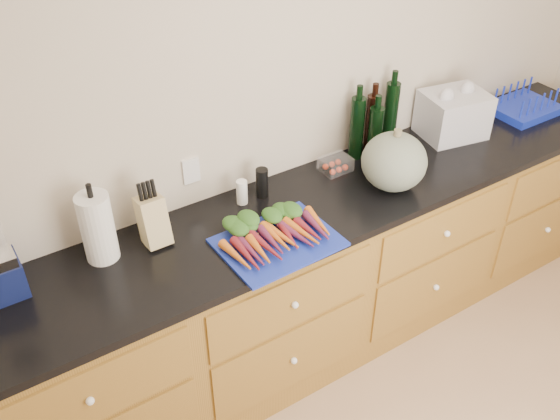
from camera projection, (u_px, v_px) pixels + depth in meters
wall_back at (299, 99)px, 2.95m from camera, size 4.10×0.05×2.60m
cabinets at (332, 272)px, 3.23m from camera, size 3.60×0.64×0.90m
countertop at (336, 197)px, 2.96m from camera, size 3.64×0.62×0.04m
cutting_board at (278, 242)px, 2.64m from camera, size 0.50×0.39×0.01m
carrots at (274, 232)px, 2.65m from camera, size 0.44×0.30×0.06m
squash at (394, 162)px, 2.91m from camera, size 0.31×0.31×0.28m
paper_towel at (98, 228)px, 2.49m from camera, size 0.13×0.13×0.30m
knife_block at (153, 221)px, 2.60m from camera, size 0.11×0.11×0.21m
grinder_salt at (242, 192)px, 2.85m from camera, size 0.05×0.05×0.12m
grinder_pepper at (262, 183)px, 2.89m from camera, size 0.06×0.06×0.14m
canister_chrome at (263, 186)px, 2.91m from camera, size 0.04×0.04×0.10m
tomato_box at (336, 164)px, 3.09m from camera, size 0.15×0.12×0.07m
bottles at (374, 125)px, 3.16m from camera, size 0.29×0.15×0.35m
grocery_bag at (453, 115)px, 3.33m from camera, size 0.37×0.32×0.24m
dish_rack at (524, 106)px, 3.59m from camera, size 0.37×0.29×0.15m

